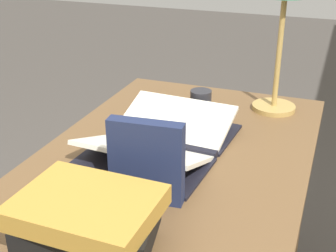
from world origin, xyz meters
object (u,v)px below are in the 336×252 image
at_px(open_book, 160,140).
at_px(book_standing_upright, 146,162).
at_px(book_stack_tall, 88,222).
at_px(coffee_mug, 201,104).
at_px(reading_lamp, 284,8).

bearing_deg(open_book, book_standing_upright, 18.65).
height_order(open_book, book_stack_tall, book_stack_tall).
relative_size(book_stack_tall, book_standing_upright, 1.43).
height_order(book_stack_tall, coffee_mug, book_stack_tall).
height_order(open_book, reading_lamp, reading_lamp).
bearing_deg(book_standing_upright, book_stack_tall, -14.94).
relative_size(open_book, coffee_mug, 5.30).
relative_size(book_stack_tall, reading_lamp, 0.60).
xyz_separation_m(book_stack_tall, coffee_mug, (-0.72, 0.01, -0.02)).
xyz_separation_m(book_standing_upright, reading_lamp, (-0.67, 0.19, 0.24)).
bearing_deg(open_book, coffee_mug, 174.05).
height_order(reading_lamp, coffee_mug, reading_lamp).
distance_m(open_book, book_stack_tall, 0.47).
bearing_deg(coffee_mug, reading_lamp, 124.40).
distance_m(open_book, coffee_mug, 0.26).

